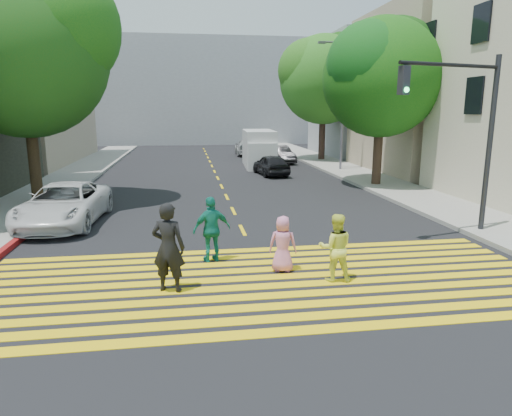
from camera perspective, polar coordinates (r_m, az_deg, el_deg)
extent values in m
plane|color=black|center=(9.64, 2.74, -11.94)|extent=(120.00, 120.00, 0.00)
cube|color=gray|center=(31.58, -20.95, 4.35)|extent=(3.00, 40.00, 0.15)
cube|color=gray|center=(26.04, 14.70, 3.25)|extent=(3.00, 60.00, 0.15)
cube|color=maroon|center=(15.96, -27.15, -3.17)|extent=(0.20, 8.00, 0.16)
cube|color=yellow|center=(8.58, 4.38, -15.13)|extent=(13.40, 0.35, 0.01)
cube|color=yellow|center=(9.06, 3.58, -13.56)|extent=(13.40, 0.35, 0.01)
cube|color=yellow|center=(9.54, 2.87, -12.15)|extent=(13.40, 0.35, 0.01)
cube|color=yellow|center=(10.04, 2.23, -10.88)|extent=(13.40, 0.35, 0.01)
cube|color=yellow|center=(10.54, 1.66, -9.72)|extent=(13.40, 0.35, 0.01)
cube|color=yellow|center=(11.04, 1.15, -8.67)|extent=(13.40, 0.35, 0.01)
cube|color=yellow|center=(11.55, 0.68, -7.71)|extent=(13.40, 0.35, 0.01)
cube|color=yellow|center=(12.06, 0.25, -6.84)|extent=(13.40, 0.35, 0.01)
cube|color=yellow|center=(12.58, -0.14, -6.03)|extent=(13.40, 0.35, 0.01)
cube|color=yellow|center=(13.09, -0.50, -5.29)|extent=(13.40, 0.35, 0.01)
cube|color=yellow|center=(15.24, -1.70, -2.78)|extent=(0.12, 1.40, 0.01)
cube|color=yellow|center=(18.14, -2.85, -0.36)|extent=(0.12, 1.40, 0.01)
cube|color=yellow|center=(21.06, -3.69, 1.39)|extent=(0.12, 1.40, 0.01)
cube|color=yellow|center=(24.01, -4.32, 2.72)|extent=(0.12, 1.40, 0.01)
cube|color=yellow|center=(26.96, -4.81, 3.75)|extent=(0.12, 1.40, 0.01)
cube|color=yellow|center=(29.93, -5.21, 4.58)|extent=(0.12, 1.40, 0.01)
cube|color=yellow|center=(32.90, -5.53, 5.26)|extent=(0.12, 1.40, 0.01)
cube|color=yellow|center=(35.88, -5.81, 5.82)|extent=(0.12, 1.40, 0.01)
cube|color=yellow|center=(38.86, -6.04, 6.30)|extent=(0.12, 1.40, 0.01)
cube|color=yellow|center=(41.84, -6.24, 6.71)|extent=(0.12, 1.40, 0.01)
cube|color=yellow|center=(44.82, -6.41, 7.07)|extent=(0.12, 1.40, 0.01)
cube|color=yellow|center=(47.81, -6.56, 7.38)|extent=(0.12, 1.40, 0.01)
cube|color=tan|center=(32.33, 23.24, 13.11)|extent=(10.00, 10.00, 10.00)
cube|color=gray|center=(42.11, 15.23, 13.21)|extent=(10.00, 10.00, 10.00)
cube|color=gray|center=(56.68, -7.08, 14.17)|extent=(30.00, 8.00, 12.00)
cylinder|color=black|center=(21.20, -25.95, 4.98)|extent=(0.57, 0.57, 3.46)
sphere|color=#165A18|center=(21.20, -27.09, 16.83)|extent=(8.24, 8.24, 6.66)
sphere|color=#115A16|center=(20.90, -23.65, 19.99)|extent=(6.18, 6.18, 5.00)
cylinder|color=#3F261A|center=(24.57, 14.92, 6.23)|extent=(0.59, 0.59, 3.13)
sphere|color=#074A11|center=(24.51, 15.44, 15.39)|extent=(7.50, 7.50, 5.90)
sphere|color=#113906|center=(25.62, 17.07, 17.13)|extent=(5.63, 5.63, 4.42)
sphere|color=#0A580F|center=(23.71, 13.97, 17.02)|extent=(5.25, 5.25, 4.13)
cylinder|color=black|center=(36.21, 8.23, 8.59)|extent=(0.54, 0.54, 3.50)
sphere|color=#235D16|center=(36.22, 8.45, 15.58)|extent=(7.39, 7.39, 6.66)
sphere|color=black|center=(36.87, 10.53, 17.00)|extent=(5.54, 5.54, 5.00)
sphere|color=#144F11|center=(35.86, 6.64, 16.73)|extent=(5.17, 5.17, 4.67)
imported|color=black|center=(10.13, -10.88, -4.87)|extent=(0.84, 0.68, 2.01)
imported|color=#E9F14E|center=(10.77, 9.90, -4.91)|extent=(0.88, 0.74, 1.61)
imported|color=pink|center=(11.28, 3.36, -4.50)|extent=(0.78, 0.61, 1.40)
imported|color=#137766|center=(12.01, -5.55, -2.68)|extent=(1.10, 0.70, 1.74)
imported|color=silver|center=(17.22, -22.86, 0.43)|extent=(2.67, 5.27, 1.43)
imported|color=black|center=(28.08, 1.89, 5.43)|extent=(1.94, 3.91, 1.28)
imported|color=#B4B4B4|center=(40.66, -1.19, 7.60)|extent=(2.19, 4.88, 1.39)
imported|color=black|center=(34.60, 2.92, 6.71)|extent=(1.95, 4.10, 1.30)
cube|color=beige|center=(32.53, 0.35, 7.46)|extent=(2.33, 5.17, 2.53)
cube|color=silver|center=(30.36, 0.76, 6.45)|extent=(1.99, 1.33, 1.82)
cylinder|color=black|center=(30.75, -0.83, 5.48)|extent=(0.30, 0.72, 0.71)
cylinder|color=black|center=(30.91, 2.18, 5.51)|extent=(0.30, 0.72, 0.71)
cylinder|color=#282625|center=(34.36, -1.30, 6.19)|extent=(0.30, 0.72, 0.71)
cylinder|color=black|center=(34.50, 1.40, 6.21)|extent=(0.30, 0.72, 0.71)
cylinder|color=#26262B|center=(16.14, 27.14, 6.76)|extent=(0.20, 0.20, 5.57)
cylinder|color=black|center=(14.78, 23.24, 16.12)|extent=(3.62, 1.02, 0.11)
cube|color=#26262C|center=(13.62, 18.00, 14.95)|extent=(0.29, 0.29, 0.78)
sphere|color=#27C85C|center=(13.51, 18.30, 13.85)|extent=(0.18, 0.18, 0.15)
cylinder|color=slate|center=(30.19, 10.78, 12.26)|extent=(0.16, 0.16, 8.18)
cylinder|color=#58575B|center=(30.13, 9.60, 19.76)|extent=(1.64, 0.27, 0.11)
cube|color=#585858|center=(29.85, 8.23, 19.79)|extent=(0.47, 0.24, 0.14)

